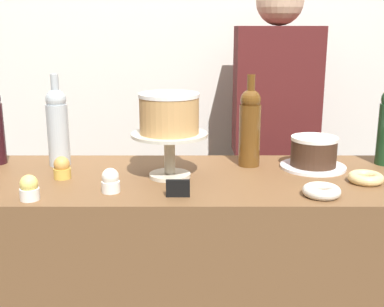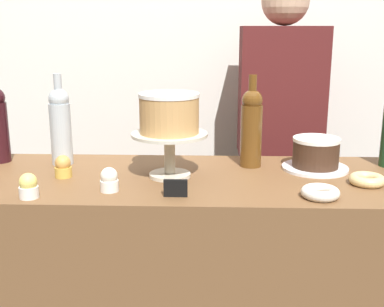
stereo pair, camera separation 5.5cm
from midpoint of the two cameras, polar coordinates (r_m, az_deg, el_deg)
name	(u,v)px [view 1 (the left image)]	position (r m, az deg, el deg)	size (l,w,h in m)	color
back_wall	(192,48)	(2.42, -0.65, 12.22)	(6.00, 0.05, 2.60)	silver
display_counter	(192,299)	(1.82, -0.90, -16.60)	(1.56, 0.56, 0.91)	brown
cake_stand_pedestal	(170,147)	(1.61, -3.60, 0.79)	(0.25, 0.25, 0.15)	beige
white_layer_cake	(169,113)	(1.59, -3.66, 4.71)	(0.20, 0.20, 0.13)	tan
silver_serving_platter	(313,167)	(1.77, 13.01, -1.50)	(0.23, 0.23, 0.01)	white
chocolate_round_cake	(314,151)	(1.76, 13.11, 0.26)	(0.16, 0.16, 0.10)	#3D2619
wine_bottle_clear	(58,126)	(1.81, -16.19, 3.13)	(0.08, 0.08, 0.33)	#B2BCC1
wine_bottle_amber	(250,126)	(1.74, 5.84, 3.19)	(0.08, 0.08, 0.33)	#5B3814
cupcake_caramel	(62,168)	(1.67, -15.79, -1.65)	(0.06, 0.06, 0.07)	gold
cupcake_vanilla	(110,181)	(1.50, -10.50, -3.16)	(0.06, 0.06, 0.07)	white
cupcake_lemon	(29,188)	(1.49, -19.40, -3.82)	(0.06, 0.06, 0.07)	white
donut_sugar	(322,191)	(1.48, 13.80, -4.26)	(0.11, 0.11, 0.03)	silver
donut_glazed	(366,178)	(1.65, 18.65, -2.70)	(0.11, 0.11, 0.03)	#E0C17F
price_sign_chalkboard	(178,188)	(1.44, -2.75, -4.07)	(0.07, 0.01, 0.05)	black
barista_figure	(273,155)	(2.23, 8.75, -0.13)	(0.36, 0.22, 1.60)	black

